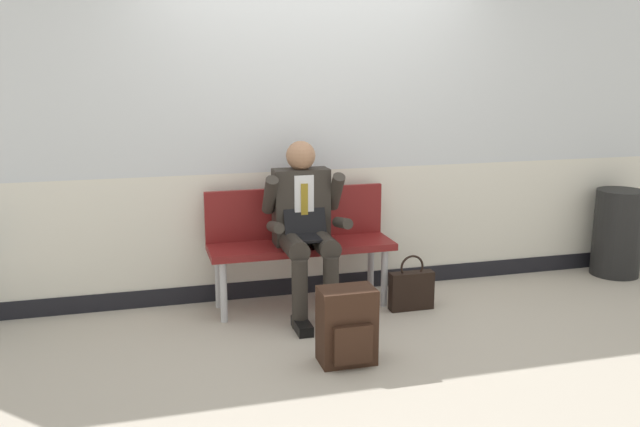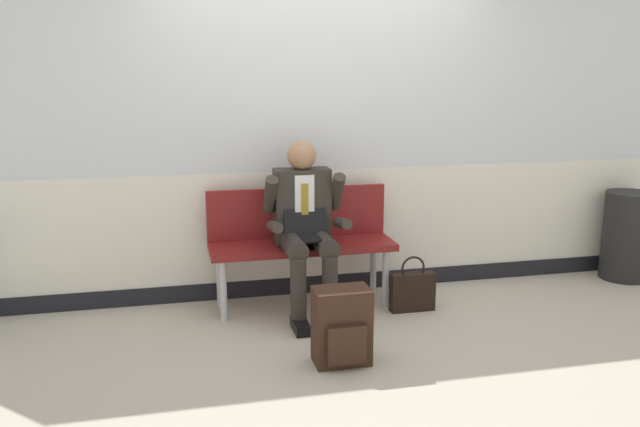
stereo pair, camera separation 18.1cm
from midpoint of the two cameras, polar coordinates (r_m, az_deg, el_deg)
ground_plane at (r=4.87m, az=0.17°, el=-8.79°), size 18.00×18.00×0.00m
station_wall at (r=5.16m, az=-1.70°, el=7.44°), size 6.77×0.14×2.64m
bench_with_person at (r=4.98m, az=-2.83°, el=-1.91°), size 1.35×0.42×0.87m
person_seated at (r=4.77m, az=-2.34°, el=-0.91°), size 0.57×0.70×1.24m
backpack at (r=4.10m, az=1.03°, el=-9.56°), size 0.34×0.25×0.47m
handbag at (r=5.00m, az=6.71°, el=-6.41°), size 0.33×0.09×0.41m
trash_bin at (r=6.21m, az=23.14°, el=-1.51°), size 0.40×0.40×0.74m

